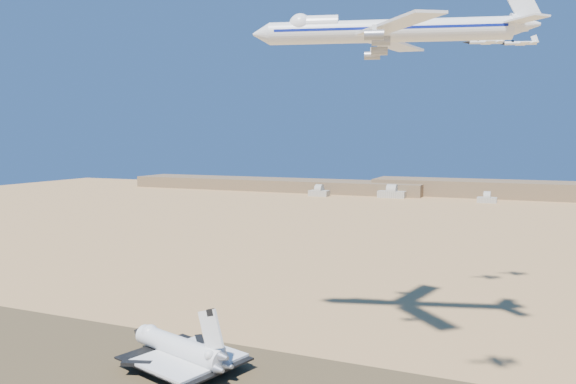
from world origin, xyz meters
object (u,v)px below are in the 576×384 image
at_px(crew_c, 185,381).
at_px(chase_jet_d, 485,42).
at_px(crew_a, 186,380).
at_px(crew_b, 191,379).
at_px(shuttle, 179,349).
at_px(chase_jet_e, 520,43).
at_px(carrier_747, 379,31).

xyz_separation_m(crew_c, chase_jet_d, (66.22, 91.50, 98.03)).
height_order(crew_a, crew_b, crew_b).
relative_size(shuttle, chase_jet_d, 2.95).
xyz_separation_m(crew_a, crew_b, (1.12, 0.81, 0.05)).
relative_size(crew_a, crew_b, 0.95).
bearing_deg(shuttle, crew_c, -31.86).
xyz_separation_m(chase_jet_d, chase_jet_e, (11.12, 12.24, 0.80)).
xyz_separation_m(crew_c, chase_jet_e, (77.34, 103.74, 98.83)).
xyz_separation_m(carrier_747, crew_a, (-41.94, -36.23, -94.28)).
bearing_deg(crew_c, chase_jet_d, -109.43).
height_order(carrier_747, chase_jet_d, carrier_747).
distance_m(crew_a, chase_jet_e, 162.40).
bearing_deg(crew_b, chase_jet_d, -76.52).
xyz_separation_m(shuttle, carrier_747, (49.35, 28.59, 89.77)).
bearing_deg(crew_c, shuttle, -31.87).
relative_size(crew_b, crew_c, 0.98).
relative_size(carrier_747, chase_jet_d, 5.67).
bearing_deg(carrier_747, crew_b, -154.46).
bearing_deg(chase_jet_d, shuttle, -151.95).
bearing_deg(shuttle, chase_jet_d, 64.87).
bearing_deg(crew_a, shuttle, 50.56).
distance_m(crew_a, crew_b, 1.39).
height_order(chase_jet_d, chase_jet_e, chase_jet_e).
xyz_separation_m(shuttle, crew_c, (7.53, -8.46, -4.45)).
xyz_separation_m(shuttle, chase_jet_d, (73.75, 83.03, 93.58)).
distance_m(carrier_747, crew_a, 109.36).
bearing_deg(chase_jet_e, chase_jet_d, -149.98).
bearing_deg(crew_b, crew_c, 108.10).
bearing_deg(carrier_747, chase_jet_e, 46.55).
relative_size(shuttle, crew_b, 22.74).
height_order(crew_a, chase_jet_d, chase_jet_d).
distance_m(crew_b, chase_jet_e, 161.32).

